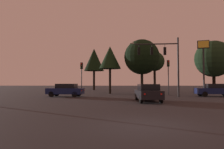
{
  "coord_description": "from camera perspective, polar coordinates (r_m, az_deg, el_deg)",
  "views": [
    {
      "loc": [
        -0.99,
        -7.59,
        1.62
      ],
      "look_at": [
        -1.82,
        16.79,
        2.64
      ],
      "focal_mm": 32.23,
      "sensor_mm": 36.0,
      "label": 1
    }
  ],
  "objects": [
    {
      "name": "tree_lot_edge",
      "position": [
        29.18,
        8.45,
        4.91
      ],
      "size": [
        5.03,
        5.03,
        7.84
      ],
      "color": "black",
      "rests_on": "ground"
    },
    {
      "name": "tree_center_horizon",
      "position": [
        45.72,
        -5.11,
        4.14
      ],
      "size": [
        4.49,
        4.49,
        9.38
      ],
      "color": "black",
      "rests_on": "ground"
    },
    {
      "name": "tree_left_far",
      "position": [
        35.48,
        26.84,
        3.96
      ],
      "size": [
        5.71,
        5.71,
        8.25
      ],
      "color": "black",
      "rests_on": "ground"
    },
    {
      "name": "store_sign_illuminated",
      "position": [
        27.69,
        24.52,
        5.02
      ],
      "size": [
        1.41,
        0.64,
        6.94
      ],
      "color": "#232326",
      "rests_on": "ground"
    },
    {
      "name": "traffic_light_corner_left",
      "position": [
        28.26,
        -8.64,
        0.74
      ],
      "size": [
        0.35,
        0.38,
        4.45
      ],
      "color": "#232326",
      "rests_on": "ground"
    },
    {
      "name": "tree_behind_sign",
      "position": [
        30.36,
        -0.57,
        4.77
      ],
      "size": [
        3.31,
        3.31,
        7.14
      ],
      "color": "black",
      "rests_on": "ground"
    },
    {
      "name": "ground_plane",
      "position": [
        32.15,
        3.73,
        -5.27
      ],
      "size": [
        168.0,
        168.0,
        0.0
      ],
      "primitive_type": "plane",
      "color": "#262326",
      "rests_on": "ground"
    },
    {
      "name": "traffic_light_corner_right",
      "position": [
        28.99,
        15.69,
        1.16
      ],
      "size": [
        0.32,
        0.36,
        4.79
      ],
      "color": "#232326",
      "rests_on": "ground"
    },
    {
      "name": "car_nearside_lane",
      "position": [
        17.72,
        10.13,
        -5.02
      ],
      "size": [
        1.94,
        4.56,
        1.52
      ],
      "color": "black",
      "rests_on": "ground"
    },
    {
      "name": "traffic_signal_mast_arm",
      "position": [
        24.21,
        14.21,
        5.0
      ],
      "size": [
        5.67,
        0.6,
        6.88
      ],
      "color": "#232326",
      "rests_on": "ground"
    },
    {
      "name": "car_crossing_left",
      "position": [
        24.24,
        -13.01,
        -4.28
      ],
      "size": [
        4.36,
        2.11,
        1.52
      ],
      "color": "#0F1947",
      "rests_on": "ground"
    },
    {
      "name": "tree_right_cluster",
      "position": [
        39.06,
        11.97,
        3.6
      ],
      "size": [
        3.72,
        3.72,
        7.58
      ],
      "color": "black",
      "rests_on": "ground"
    },
    {
      "name": "car_crossing_right",
      "position": [
        26.83,
        27.22,
        -3.89
      ],
      "size": [
        4.49,
        1.9,
        1.52
      ],
      "color": "#0F1947",
      "rests_on": "ground"
    }
  ]
}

